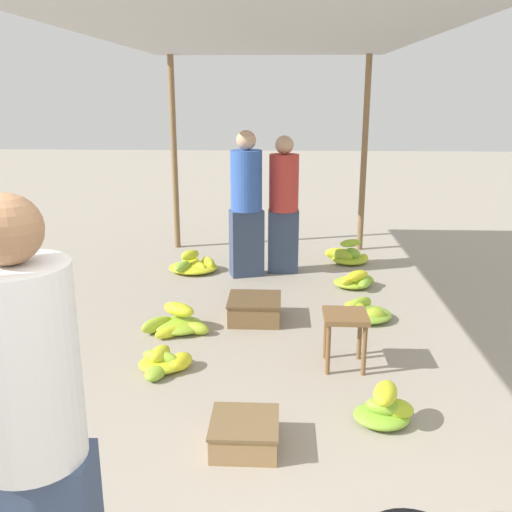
# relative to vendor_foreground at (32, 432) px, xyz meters

# --- Properties ---
(canopy_post_back_left) EXTENTS (0.08, 0.08, 2.54)m
(canopy_post_back_left) POSITION_rel_vendor_foreground_xyz_m (-0.57, 5.87, 0.34)
(canopy_post_back_left) COLOR olive
(canopy_post_back_left) RESTS_ON ground
(canopy_post_back_right) EXTENTS (0.08, 0.08, 2.54)m
(canopy_post_back_right) POSITION_rel_vendor_foreground_xyz_m (1.94, 5.87, 0.34)
(canopy_post_back_right) COLOR olive
(canopy_post_back_right) RESTS_ON ground
(canopy_tarp) EXTENTS (2.91, 6.60, 0.04)m
(canopy_tarp) POSITION_rel_vendor_foreground_xyz_m (0.68, 2.77, 1.63)
(canopy_tarp) COLOR #B2B2B7
(canopy_tarp) RESTS_ON canopy_post_front_left
(vendor_foreground) EXTENTS (0.41, 0.40, 1.78)m
(vendor_foreground) POSITION_rel_vendor_foreground_xyz_m (0.00, 0.00, 0.00)
(vendor_foreground) COLOR #384766
(vendor_foreground) RESTS_ON ground
(stool) EXTENTS (0.34, 0.34, 0.44)m
(stool) POSITION_rel_vendor_foreground_xyz_m (1.37, 2.38, -0.57)
(stool) COLOR brown
(stool) RESTS_ON ground
(banana_pile_left_0) EXTENTS (0.44, 0.42, 0.18)m
(banana_pile_left_0) POSITION_rel_vendor_foreground_xyz_m (-0.02, 2.24, -0.86)
(banana_pile_left_0) COLOR #9AC230
(banana_pile_left_0) RESTS_ON ground
(banana_pile_left_1) EXTENTS (0.59, 0.57, 0.25)m
(banana_pile_left_1) POSITION_rel_vendor_foreground_xyz_m (-0.18, 4.78, -0.85)
(banana_pile_left_1) COLOR #CDD627
(banana_pile_left_1) RESTS_ON ground
(banana_pile_left_2) EXTENTS (0.64, 0.48, 0.24)m
(banana_pile_left_2) POSITION_rel_vendor_foreground_xyz_m (-0.06, 2.99, -0.85)
(banana_pile_left_2) COLOR #A4C62F
(banana_pile_left_2) RESTS_ON ground
(banana_pile_right_0) EXTENTS (0.49, 0.54, 0.21)m
(banana_pile_right_0) POSITION_rel_vendor_foreground_xyz_m (1.70, 4.29, -0.85)
(banana_pile_right_0) COLOR #7EB736
(banana_pile_right_0) RESTS_ON ground
(banana_pile_right_1) EXTENTS (0.51, 0.52, 0.16)m
(banana_pile_right_1) POSITION_rel_vendor_foreground_xyz_m (1.67, 3.39, -0.86)
(banana_pile_right_1) COLOR #9EC430
(banana_pile_right_1) RESTS_ON ground
(banana_pile_right_2) EXTENTS (0.40, 0.45, 0.30)m
(banana_pile_right_2) POSITION_rel_vendor_foreground_xyz_m (1.56, 1.59, -0.82)
(banana_pile_right_2) COLOR #B6CD2C
(banana_pile_right_2) RESTS_ON ground
(banana_pile_right_3) EXTENTS (0.57, 0.39, 0.31)m
(banana_pile_right_3) POSITION_rel_vendor_foreground_xyz_m (1.71, 5.20, -0.82)
(banana_pile_right_3) COLOR #81B835
(banana_pile_right_3) RESTS_ON ground
(crate_near) EXTENTS (0.41, 0.41, 0.18)m
(crate_near) POSITION_rel_vendor_foreground_xyz_m (0.66, 1.29, -0.83)
(crate_near) COLOR #9E7A4C
(crate_near) RESTS_ON ground
(crate_mid) EXTENTS (0.49, 0.49, 0.22)m
(crate_mid) POSITION_rel_vendor_foreground_xyz_m (0.63, 3.30, -0.81)
(crate_mid) COLOR brown
(crate_mid) RESTS_ON ground
(shopper_walking_mid) EXTENTS (0.36, 0.35, 1.61)m
(shopper_walking_mid) POSITION_rel_vendor_foreground_xyz_m (0.89, 4.82, -0.09)
(shopper_walking_mid) COLOR #384766
(shopper_walking_mid) RESTS_ON ground
(shopper_walking_far) EXTENTS (0.45, 0.45, 1.68)m
(shopper_walking_far) POSITION_rel_vendor_foreground_xyz_m (0.47, 4.66, -0.05)
(shopper_walking_far) COLOR #384766
(shopper_walking_far) RESTS_ON ground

